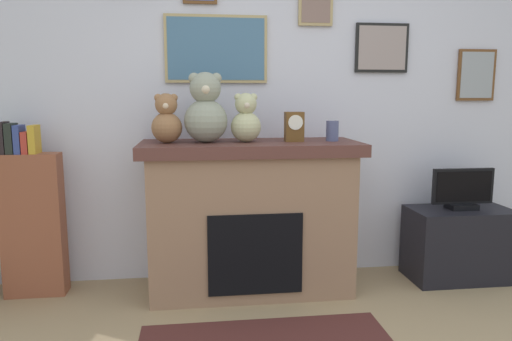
% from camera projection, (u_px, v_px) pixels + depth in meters
% --- Properties ---
extents(back_wall, '(5.20, 0.15, 2.60)m').
position_uv_depth(back_wall, '(278.00, 101.00, 3.53)').
color(back_wall, silver).
rests_on(back_wall, ground_plane).
extents(fireplace, '(1.47, 0.63, 1.04)m').
position_uv_depth(fireplace, '(250.00, 216.00, 3.28)').
color(fireplace, '#916C53').
rests_on(fireplace, ground_plane).
extents(bookshelf, '(0.39, 0.16, 1.18)m').
position_uv_depth(bookshelf, '(32.00, 219.00, 3.18)').
color(bookshelf, brown).
rests_on(bookshelf, ground_plane).
extents(tv_stand, '(0.74, 0.40, 0.53)m').
position_uv_depth(tv_stand, '(459.00, 244.00, 3.50)').
color(tv_stand, black).
rests_on(tv_stand, ground_plane).
extents(television, '(0.46, 0.14, 0.30)m').
position_uv_depth(television, '(463.00, 191.00, 3.44)').
color(television, black).
rests_on(television, tv_stand).
extents(candle_jar, '(0.09, 0.09, 0.14)m').
position_uv_depth(candle_jar, '(332.00, 131.00, 3.24)').
color(candle_jar, '#4C517A').
rests_on(candle_jar, fireplace).
extents(mantel_clock, '(0.12, 0.09, 0.20)m').
position_uv_depth(mantel_clock, '(294.00, 127.00, 3.20)').
color(mantel_clock, brown).
rests_on(mantel_clock, fireplace).
extents(teddy_bear_cream, '(0.20, 0.20, 0.32)m').
position_uv_depth(teddy_bear_cream, '(167.00, 121.00, 3.09)').
color(teddy_bear_cream, '#956642').
rests_on(teddy_bear_cream, fireplace).
extents(teddy_bear_grey, '(0.29, 0.29, 0.46)m').
position_uv_depth(teddy_bear_grey, '(206.00, 111.00, 3.11)').
color(teddy_bear_grey, gray).
rests_on(teddy_bear_grey, fireplace).
extents(teddy_bear_brown, '(0.20, 0.20, 0.33)m').
position_uv_depth(teddy_bear_brown, '(246.00, 120.00, 3.15)').
color(teddy_bear_brown, '#BEBE90').
rests_on(teddy_bear_brown, fireplace).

